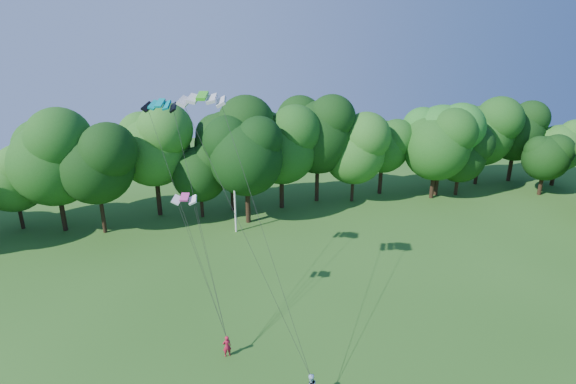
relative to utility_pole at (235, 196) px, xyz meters
name	(u,v)px	position (x,y,z in m)	size (l,w,h in m)	color
utility_pole	(235,196)	(0.00, 0.00, 0.00)	(1.56, 0.47, 7.93)	silver
kite_flyer_left	(227,346)	(-4.36, -19.42, -3.32)	(0.56, 0.37, 1.53)	#AA1630
kite_teal	(160,103)	(-6.91, -10.30, 11.26)	(2.61, 1.94, 0.56)	#048287
kite_green	(202,96)	(-4.40, -14.64, 12.19)	(3.27, 2.23, 0.48)	green
kite_pink	(185,197)	(-6.02, -15.02, 5.67)	(1.79, 1.25, 0.39)	#C6378B
tree_back_center	(246,155)	(1.83, 2.14, 3.76)	(8.63, 8.63, 12.56)	black
tree_back_east	(442,133)	(27.49, 3.90, 4.14)	(9.05, 9.05, 13.16)	black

